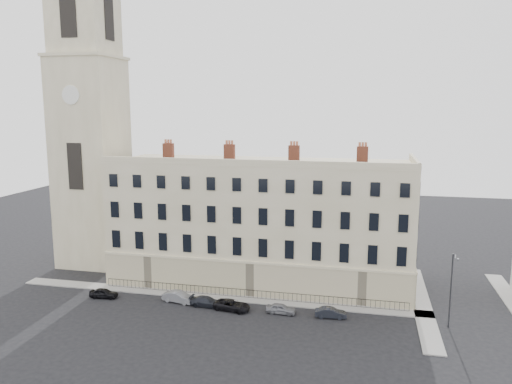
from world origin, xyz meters
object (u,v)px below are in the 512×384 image
car_d (232,305)px  streetlamp (451,287)px  car_a (104,293)px  car_b (179,297)px  car_e (281,309)px  car_f (331,313)px  car_c (207,302)px

car_d → streetlamp: size_ratio=0.53×
car_a → streetlamp: size_ratio=0.43×
car_b → car_d: car_b is taller
car_e → car_f: (5.20, 0.07, 0.00)m
car_c → streetlamp: streetlamp is taller
car_a → car_b: size_ratio=0.87×
car_f → streetlamp: (11.55, 0.16, 3.64)m
streetlamp → car_a: bearing=-169.1°
car_d → car_e: bearing=-78.0°
car_b → streetlamp: streetlamp is taller
car_c → car_e: bearing=-88.5°
car_f → car_e: bearing=86.3°
car_f → streetlamp: bearing=-93.7°
car_e → car_d: bearing=95.3°
streetlamp → car_e: bearing=-168.8°
car_a → car_b: car_b is taller
car_c → car_e: size_ratio=1.18×
car_e → car_f: bearing=-86.8°
car_e → car_f: car_f is taller
car_a → car_b: (8.84, 0.64, 0.06)m
car_c → car_d: size_ratio=0.94×
car_c → car_f: size_ratio=1.14×
car_a → car_c: car_a is taller
streetlamp → car_d: bearing=-168.3°
car_a → streetlamp: (37.26, 0.31, 3.63)m
car_e → streetlamp: 17.14m
car_a → car_e: car_a is taller
car_a → car_d: bearing=-95.1°
car_a → car_d: size_ratio=0.81×
car_d → car_e: car_d is taller
car_a → car_e: 20.51m
car_d → car_c: bearing=91.6°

